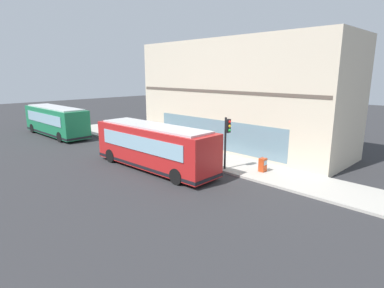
# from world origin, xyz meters

# --- Properties ---
(ground) EXTENTS (120.00, 120.00, 0.00)m
(ground) POSITION_xyz_m (0.00, 0.00, 0.00)
(ground) COLOR #2D2D30
(sidewalk_curb) EXTENTS (3.67, 40.00, 0.15)m
(sidewalk_curb) POSITION_xyz_m (4.43, 0.00, 0.07)
(sidewalk_curb) COLOR #B2ADA3
(sidewalk_curb) RESTS_ON ground
(building_corner) EXTENTS (6.42, 18.71, 9.22)m
(building_corner) POSITION_xyz_m (9.44, 0.00, 4.60)
(building_corner) COLOR beige
(building_corner) RESTS_ON ground
(city_bus_nearside) EXTENTS (2.90, 10.13, 3.07)m
(city_bus_nearside) POSITION_xyz_m (-0.05, 0.13, 1.55)
(city_bus_nearside) COLOR red
(city_bus_nearside) RESTS_ON ground
(city_bus_far_down_street) EXTENTS (2.79, 10.10, 3.07)m
(city_bus_far_down_street) POSITION_xyz_m (-0.09, 16.70, 1.55)
(city_bus_far_down_street) COLOR #197247
(city_bus_far_down_street) RESTS_ON ground
(traffic_light_near_corner) EXTENTS (0.32, 0.49, 3.53)m
(traffic_light_near_corner) POSITION_xyz_m (3.02, -3.80, 2.61)
(traffic_light_near_corner) COLOR black
(traffic_light_near_corner) RESTS_ON sidewalk_curb
(fire_hydrant) EXTENTS (0.35, 0.35, 0.74)m
(fire_hydrant) POSITION_xyz_m (4.77, 1.42, 0.51)
(fire_hydrant) COLOR red
(fire_hydrant) RESTS_ON sidewalk_curb
(pedestrian_near_hydrant) EXTENTS (0.32, 0.32, 1.74)m
(pedestrian_near_hydrant) POSITION_xyz_m (3.98, 8.41, 1.16)
(pedestrian_near_hydrant) COLOR silver
(pedestrian_near_hydrant) RESTS_ON sidewalk_curb
(pedestrian_near_building_entrance) EXTENTS (0.32, 0.32, 1.57)m
(pedestrian_near_building_entrance) POSITION_xyz_m (3.76, -1.57, 1.04)
(pedestrian_near_building_entrance) COLOR black
(pedestrian_near_building_entrance) RESTS_ON sidewalk_curb
(newspaper_vending_box) EXTENTS (0.44, 0.42, 0.90)m
(newspaper_vending_box) POSITION_xyz_m (4.34, -5.82, 0.60)
(newspaper_vending_box) COLOR #BF3F19
(newspaper_vending_box) RESTS_ON sidewalk_curb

